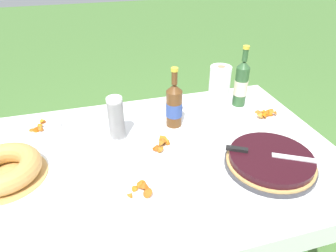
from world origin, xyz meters
name	(u,v)px	position (x,y,z in m)	size (l,w,h in m)	color
garden_table	(146,169)	(0.00, 0.00, 0.68)	(1.68, 1.05, 0.75)	brown
tablecloth	(146,159)	(0.00, 0.00, 0.74)	(1.69, 1.06, 0.10)	white
berry_tart	(270,161)	(0.48, -0.20, 0.78)	(0.37, 0.37, 0.06)	#38383D
serving_knife	(264,153)	(0.45, -0.19, 0.82)	(0.34, 0.21, 0.01)	silver
bundt_cake	(4,169)	(-0.56, 0.02, 0.80)	(0.32, 0.32, 0.09)	tan
cup_stack	(116,119)	(-0.09, 0.17, 0.86)	(0.07, 0.07, 0.21)	white
cider_bottle_green	(241,83)	(0.61, 0.32, 0.88)	(0.07, 0.07, 0.34)	#2D562D
cider_bottle_amber	(174,105)	(0.19, 0.22, 0.87)	(0.08, 0.08, 0.30)	brown
snack_plate_near	(266,115)	(0.68, 0.16, 0.77)	(0.22, 0.22, 0.06)	white
snack_plate_left	(40,127)	(-0.46, 0.36, 0.77)	(0.20, 0.20, 0.04)	white
snack_plate_right	(162,144)	(0.09, 0.05, 0.77)	(0.19, 0.19, 0.06)	white
snack_plate_far	(141,188)	(-0.06, -0.19, 0.77)	(0.21, 0.21, 0.06)	white
paper_towel_roll	(219,89)	(0.47, 0.31, 0.88)	(0.11, 0.11, 0.25)	white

